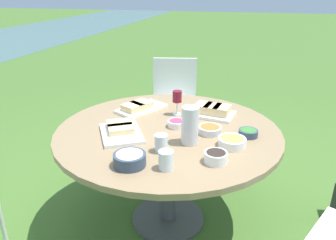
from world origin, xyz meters
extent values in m
plane|color=#446B2B|center=(0.00, 0.00, 0.00)|extent=(40.00, 40.00, 0.00)
cylinder|color=#4C4C51|center=(0.00, 0.00, 0.01)|extent=(0.51, 0.51, 0.02)
cylinder|color=#4C4C51|center=(0.00, 0.00, 0.35)|extent=(0.11, 0.11, 0.66)
cylinder|color=#8C7251|center=(0.00, 0.00, 0.69)|extent=(1.43, 1.43, 0.03)
cube|color=silver|center=(1.11, 0.22, 0.45)|extent=(0.50, 0.51, 0.04)
cube|color=silver|center=(1.31, 0.26, 0.68)|extent=(0.12, 0.44, 0.42)
cylinder|color=silver|center=(0.90, 0.38, 0.22)|extent=(0.03, 0.03, 0.43)
cylinder|color=silver|center=(0.97, 0.00, 0.22)|extent=(0.03, 0.03, 0.43)
cylinder|color=silver|center=(1.26, 0.45, 0.22)|extent=(0.03, 0.03, 0.43)
cylinder|color=silver|center=(1.33, 0.07, 0.22)|extent=(0.03, 0.03, 0.43)
cylinder|color=silver|center=(-0.51, 0.94, 0.22)|extent=(0.03, 0.03, 0.43)
cylinder|color=silver|center=(-0.17, -0.17, 0.82)|extent=(0.10, 0.10, 0.22)
cone|color=silver|center=(-0.12, -0.17, 0.91)|extent=(0.02, 0.02, 0.03)
cylinder|color=silver|center=(0.26, 0.00, 0.71)|extent=(0.06, 0.06, 0.01)
cylinder|color=silver|center=(0.26, 0.00, 0.76)|extent=(0.01, 0.01, 0.09)
cylinder|color=maroon|center=(0.26, 0.00, 0.84)|extent=(0.06, 0.06, 0.08)
cube|color=white|center=(0.28, 0.27, 0.72)|extent=(0.41, 0.35, 0.02)
cube|color=#E0C184|center=(0.21, 0.31, 0.75)|extent=(0.17, 0.17, 0.04)
cube|color=#E0C184|center=(0.28, 0.27, 0.75)|extent=(0.17, 0.17, 0.04)
cube|color=white|center=(-0.16, 0.25, 0.72)|extent=(0.41, 0.37, 0.02)
cube|color=#E0C184|center=(-0.10, 0.29, 0.75)|extent=(0.18, 0.19, 0.04)
cube|color=#E0C184|center=(-0.16, 0.25, 0.75)|extent=(0.18, 0.19, 0.04)
cube|color=white|center=(0.30, -0.24, 0.72)|extent=(0.26, 0.33, 0.02)
cube|color=#E0C184|center=(0.29, -0.31, 0.76)|extent=(0.15, 0.13, 0.06)
cube|color=#E0C184|center=(0.30, -0.24, 0.76)|extent=(0.15, 0.13, 0.06)
cube|color=#E0C184|center=(0.31, -0.18, 0.76)|extent=(0.15, 0.13, 0.06)
cylinder|color=white|center=(-0.15, -0.41, 0.73)|extent=(0.16, 0.16, 0.05)
cylinder|color=#E0C147|center=(-0.15, -0.41, 0.75)|extent=(0.13, 0.13, 0.02)
cylinder|color=#334256|center=(0.01, -0.50, 0.73)|extent=(0.12, 0.12, 0.04)
cylinder|color=#387533|center=(0.01, -0.50, 0.74)|extent=(0.10, 0.10, 0.02)
cylinder|color=white|center=(-0.35, -0.34, 0.74)|extent=(0.12, 0.12, 0.06)
cylinder|color=#2D231E|center=(-0.35, -0.34, 0.76)|extent=(0.10, 0.10, 0.03)
cylinder|color=white|center=(0.04, -0.05, 0.73)|extent=(0.12, 0.12, 0.04)
cylinder|color=#D6385B|center=(0.04, -0.05, 0.74)|extent=(0.09, 0.09, 0.02)
cylinder|color=#334256|center=(-0.49, 0.07, 0.74)|extent=(0.17, 0.17, 0.06)
cylinder|color=silver|center=(-0.49, 0.07, 0.76)|extent=(0.14, 0.14, 0.03)
cylinder|color=silver|center=(0.00, -0.27, 0.73)|extent=(0.15, 0.15, 0.04)
cylinder|color=#CC662D|center=(0.00, -0.27, 0.74)|extent=(0.12, 0.12, 0.02)
cylinder|color=silver|center=(-0.31, -0.04, 0.76)|extent=(0.07, 0.07, 0.10)
cylinder|color=silver|center=(-0.48, -0.11, 0.76)|extent=(0.08, 0.08, 0.10)
camera|label=1|loc=(-1.85, -0.47, 1.56)|focal=35.00mm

